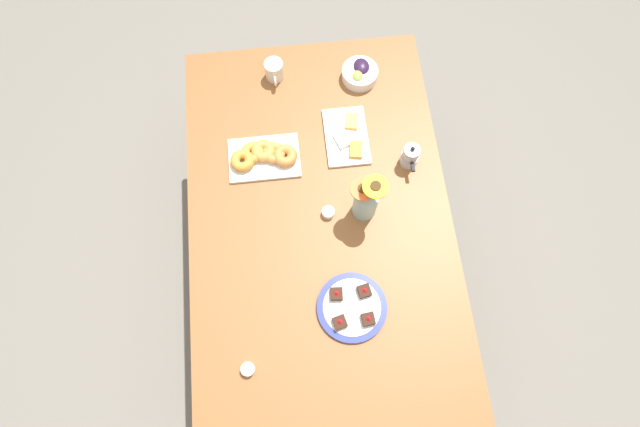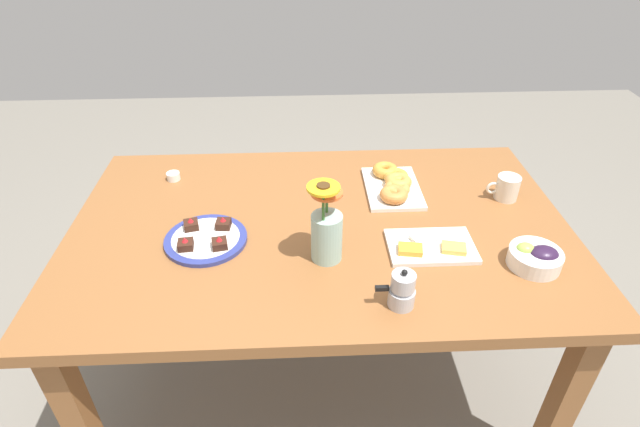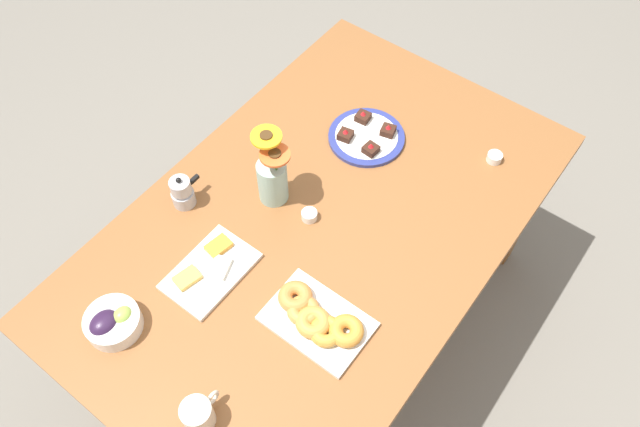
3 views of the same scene
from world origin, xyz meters
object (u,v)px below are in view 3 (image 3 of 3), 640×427
(cheese_platter, at_px, (210,270))
(flower_vase, at_px, (272,178))
(dining_table, at_px, (320,236))
(dessert_plate, at_px, (366,136))
(jam_cup_honey, at_px, (309,215))
(coffee_mug, at_px, (198,414))
(grape_bowl, at_px, (112,322))
(jam_cup_berry, at_px, (495,157))
(moka_pot, at_px, (182,193))
(croissant_platter, at_px, (317,319))

(cheese_platter, bearing_deg, flower_vase, 4.44)
(dining_table, bearing_deg, dessert_plate, 12.10)
(jam_cup_honey, bearing_deg, coffee_mug, -166.44)
(grape_bowl, distance_m, flower_vase, 0.60)
(dessert_plate, relative_size, flower_vase, 0.96)
(cheese_platter, bearing_deg, grape_bowl, 162.55)
(jam_cup_honey, height_order, jam_cup_berry, same)
(coffee_mug, height_order, dessert_plate, coffee_mug)
(dining_table, bearing_deg, coffee_mug, -169.39)
(cheese_platter, distance_m, moka_pot, 0.27)
(jam_cup_berry, relative_size, flower_vase, 0.18)
(coffee_mug, height_order, moka_pot, moka_pot)
(grape_bowl, distance_m, croissant_platter, 0.54)
(grape_bowl, xyz_separation_m, cheese_platter, (0.28, -0.09, -0.02))
(grape_bowl, distance_m, dessert_plate, 0.97)
(grape_bowl, bearing_deg, cheese_platter, -17.45)
(croissant_platter, distance_m, moka_pot, 0.57)
(jam_cup_honey, bearing_deg, croissant_platter, -139.06)
(cheese_platter, bearing_deg, moka_pot, 59.91)
(coffee_mug, height_order, jam_cup_honey, coffee_mug)
(dining_table, height_order, jam_cup_berry, jam_cup_berry)
(dessert_plate, bearing_deg, coffee_mug, -168.86)
(coffee_mug, height_order, flower_vase, flower_vase)
(dining_table, relative_size, coffee_mug, 14.16)
(flower_vase, bearing_deg, coffee_mug, -155.48)
(cheese_platter, distance_m, croissant_platter, 0.34)
(flower_vase, bearing_deg, jam_cup_berry, -41.44)
(moka_pot, bearing_deg, dining_table, -62.50)
(flower_vase, bearing_deg, dining_table, -86.41)
(grape_bowl, distance_m, cheese_platter, 0.29)
(grape_bowl, height_order, dessert_plate, grape_bowl)
(jam_cup_honey, xyz_separation_m, moka_pot, (-0.18, 0.34, 0.03))
(jam_cup_berry, relative_size, dessert_plate, 0.19)
(jam_cup_honey, distance_m, flower_vase, 0.16)
(dining_table, distance_m, coffee_mug, 0.67)
(jam_cup_berry, bearing_deg, dining_table, 149.96)
(croissant_platter, bearing_deg, flower_vase, 54.44)
(dessert_plate, bearing_deg, grape_bowl, 170.70)
(cheese_platter, distance_m, jam_cup_berry, 0.96)
(coffee_mug, distance_m, jam_cup_berry, 1.19)
(jam_cup_berry, xyz_separation_m, moka_pot, (-0.72, 0.68, 0.03))
(coffee_mug, xyz_separation_m, grape_bowl, (0.04, 0.35, -0.01))
(dining_table, relative_size, grape_bowl, 10.65)
(grape_bowl, distance_m, jam_cup_honey, 0.63)
(moka_pot, bearing_deg, dessert_plate, -28.40)
(coffee_mug, distance_m, cheese_platter, 0.42)
(cheese_platter, bearing_deg, coffee_mug, -140.47)
(jam_cup_berry, bearing_deg, jam_cup_honey, 147.86)
(jam_cup_berry, xyz_separation_m, flower_vase, (-0.54, 0.47, 0.08))
(cheese_platter, relative_size, dessert_plate, 1.03)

